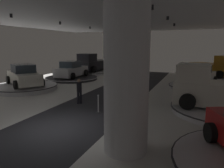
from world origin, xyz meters
The scene contains 15 objects.
ground centered at (0.00, 0.00, -0.02)m, with size 24.00×44.00×0.06m.
column_right centered at (3.43, -0.80, 2.75)m, with size 1.51×1.51×5.50m.
display_platform_deep_right centered at (7.21, 18.84, 0.14)m, with size 5.68×5.68×0.24m.
pickup_truck_deep_right centered at (7.44, 18.62, 1.18)m, with size 5.29×5.17×2.30m.
pickup_truck_mid_right centered at (6.81, 5.19, 1.24)m, with size 5.37×2.79×2.30m.
display_platform_mid_left centered at (-7.52, 6.16, 0.21)m, with size 5.21×5.21×0.38m.
display_car_mid_left centered at (-7.55, 6.18, 1.14)m, with size 4.50×3.81×1.71m.
display_platform_far_left centered at (-6.84, 12.27, 0.14)m, with size 5.54×5.54×0.25m.
display_car_far_left centered at (-6.84, 12.24, 1.02)m, with size 2.29×4.28×1.71m.
display_platform_deep_left centered at (-6.96, 18.29, 0.15)m, with size 5.73×5.73×0.26m.
pickup_truck_deep_left centered at (-7.02, 17.98, 1.20)m, with size 3.41×5.59×2.30m.
display_platform_far_right centered at (5.85, 12.12, 0.14)m, with size 5.05×5.05×0.25m.
display_car_far_right centered at (5.84, 12.09, 1.02)m, with size 2.99×4.51×1.71m.
visitor_walking_near centered at (-1.15, 3.99, 0.91)m, with size 0.32×0.32×1.59m.
stanchion_a centered at (0.73, 2.74, 0.37)m, with size 0.28×0.28×1.01m.
Camera 1 is at (5.60, -7.62, 3.65)m, focal length 34.97 mm.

